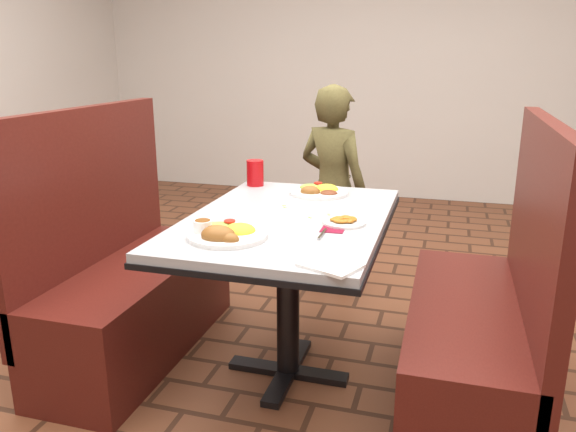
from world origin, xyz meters
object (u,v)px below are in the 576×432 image
object	(u,v)px
dining_table	(288,238)
far_dinner_plate	(319,189)
booth_bench_right	(479,332)
near_dinner_plate	(226,229)
diner_person	(333,190)
booth_bench_left	(128,288)
plantain_plate	(344,221)
red_tumbler	(255,173)

from	to	relation	value
dining_table	far_dinner_plate	xyz separation A→B (m)	(0.04, 0.42, 0.12)
booth_bench_right	near_dinner_plate	xyz separation A→B (m)	(-0.94, -0.34, 0.45)
booth_bench_right	far_dinner_plate	size ratio (longest dim) A/B	4.26
diner_person	near_dinner_plate	bearing A→B (deg)	107.01
booth_bench_left	plantain_plate	xyz separation A→B (m)	(1.05, -0.05, 0.43)
dining_table	booth_bench_right	bearing A→B (deg)	0.00
booth_bench_left	diner_person	xyz separation A→B (m)	(0.77, 1.06, 0.29)
booth_bench_right	diner_person	world-z (taller)	diner_person
dining_table	diner_person	size ratio (longest dim) A/B	0.98
near_dinner_plate	far_dinner_plate	world-z (taller)	near_dinner_plate
diner_person	near_dinner_plate	size ratio (longest dim) A/B	4.19
dining_table	near_dinner_plate	size ratio (longest dim) A/B	4.09
near_dinner_plate	plantain_plate	xyz separation A→B (m)	(0.39, 0.30, -0.02)
diner_person	dining_table	bearing A→B (deg)	113.07
far_dinner_plate	red_tumbler	bearing A→B (deg)	166.42
far_dinner_plate	booth_bench_right	bearing A→B (deg)	-28.76
dining_table	far_dinner_plate	distance (m)	0.44
far_dinner_plate	red_tumbler	size ratio (longest dim) A/B	2.15
red_tumbler	diner_person	bearing A→B (deg)	61.80
booth_bench_left	near_dinner_plate	xyz separation A→B (m)	(0.66, -0.34, 0.45)
booth_bench_right	dining_table	bearing A→B (deg)	180.00
booth_bench_right	diner_person	bearing A→B (deg)	127.96
dining_table	red_tumbler	world-z (taller)	red_tumbler
booth_bench_left	booth_bench_right	world-z (taller)	same
near_dinner_plate	red_tumbler	world-z (taller)	red_tumbler
far_dinner_plate	plantain_plate	size ratio (longest dim) A/B	1.63
booth_bench_left	far_dinner_plate	bearing A→B (deg)	26.62
dining_table	red_tumbler	xyz separation A→B (m)	(-0.32, 0.51, 0.16)
booth_bench_left	plantain_plate	size ratio (longest dim) A/B	6.96
booth_bench_right	red_tumbler	world-z (taller)	booth_bench_right
booth_bench_right	diner_person	xyz separation A→B (m)	(-0.82, 1.06, 0.29)
booth_bench_right	near_dinner_plate	size ratio (longest dim) A/B	4.05
dining_table	plantain_plate	size ratio (longest dim) A/B	7.03
booth_bench_right	plantain_plate	size ratio (longest dim) A/B	6.96
diner_person	red_tumbler	distance (m)	0.66
diner_person	near_dinner_plate	distance (m)	1.41
dining_table	red_tumbler	size ratio (longest dim) A/B	9.24
booth_bench_right	far_dinner_plate	world-z (taller)	booth_bench_right
near_dinner_plate	red_tumbler	xyz separation A→B (m)	(-0.18, 0.85, 0.03)
near_dinner_plate	dining_table	bearing A→B (deg)	67.82
booth_bench_left	near_dinner_plate	bearing A→B (deg)	-27.53
booth_bench_right	red_tumbler	bearing A→B (deg)	155.75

